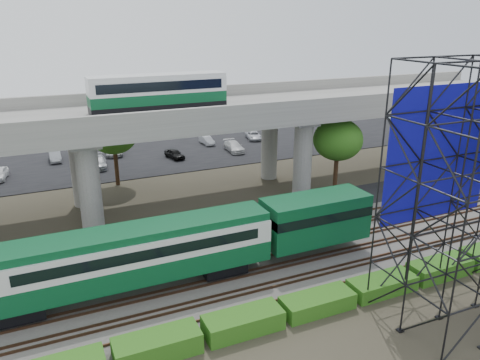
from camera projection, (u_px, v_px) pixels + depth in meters
name	position (u px, v px, depth m)	size (l,w,h in m)	color
ground	(270.00, 280.00, 32.12)	(140.00, 140.00, 0.00)	#474233
ballast_bed	(257.00, 265.00, 33.81)	(90.00, 12.00, 0.20)	slate
service_road	(215.00, 222.00, 41.17)	(90.00, 5.00, 0.08)	black
parking_lot	(150.00, 155.00, 61.44)	(90.00, 18.00, 0.08)	black
harbor_water	(119.00, 123.00, 80.43)	(140.00, 40.00, 0.03)	slate
rail_tracks	(257.00, 263.00, 33.76)	(90.00, 9.52, 0.16)	#472D1E
commuter_train	(159.00, 250.00, 30.15)	(29.30, 3.06, 4.30)	black
overpass	(190.00, 119.00, 43.16)	(80.00, 12.00, 12.40)	#9E9B93
scaffold_tower	(477.00, 198.00, 26.16)	(9.36, 6.36, 15.00)	black
hedge_strip	(318.00, 302.00, 28.62)	(34.60, 1.80, 1.20)	#2B5C15
trees	(143.00, 151.00, 42.45)	(40.94, 16.94, 7.69)	#382314
parked_cars	(149.00, 151.00, 60.58)	(36.15, 9.73, 1.31)	white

